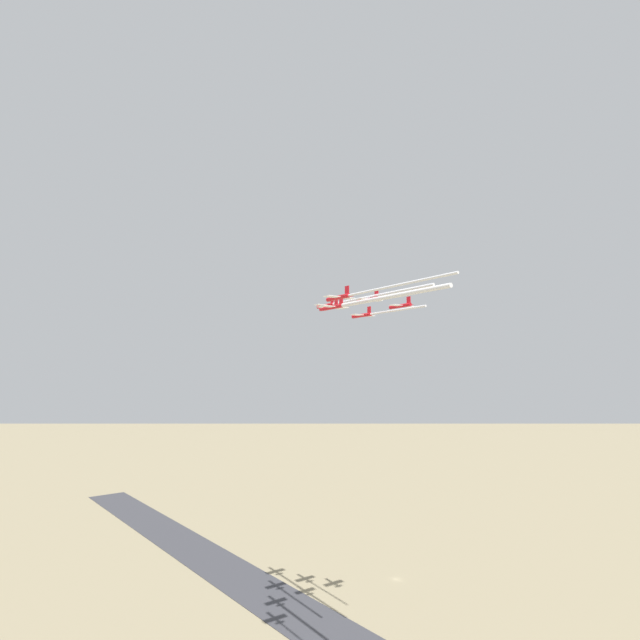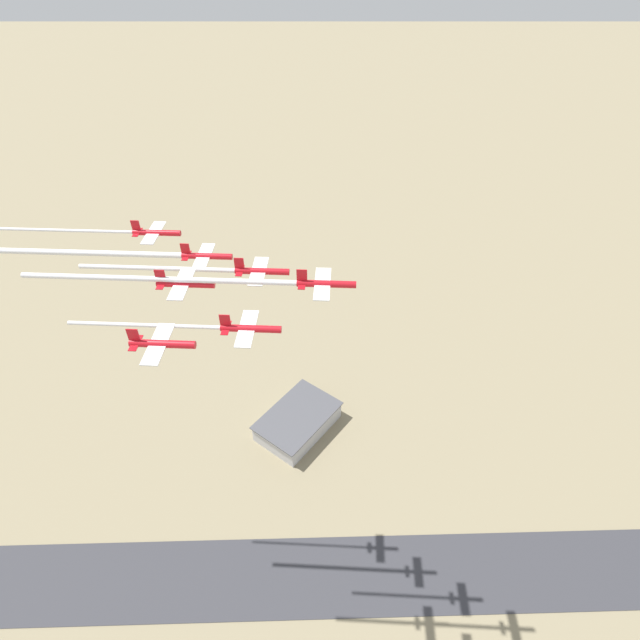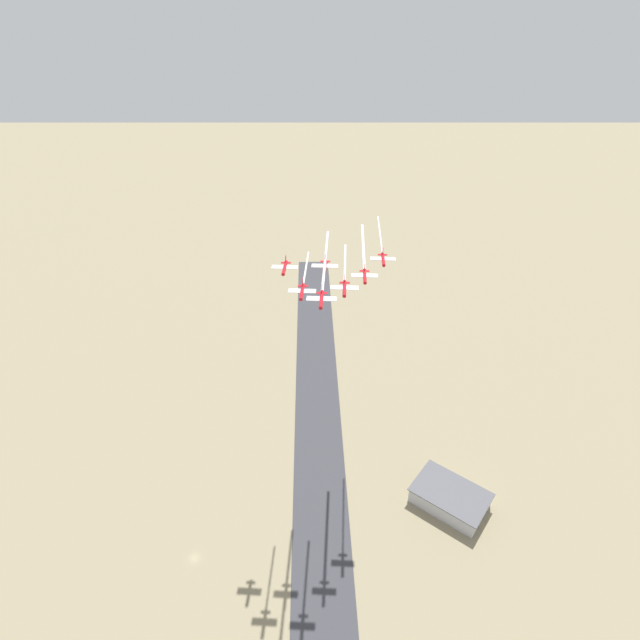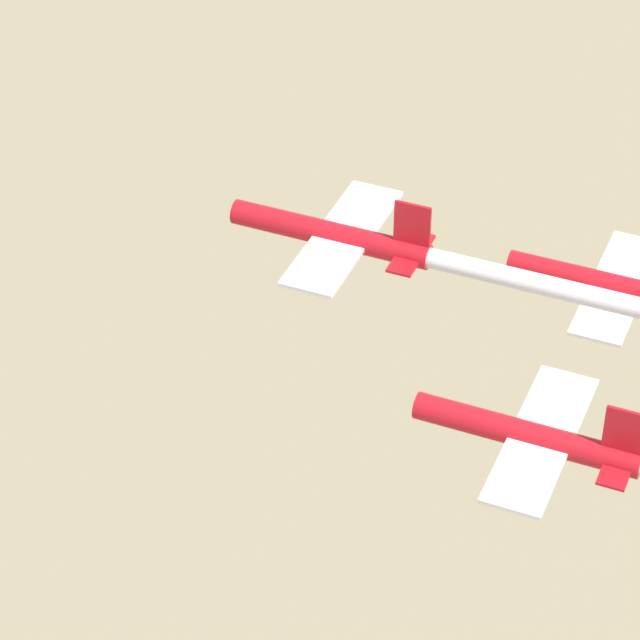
{
  "view_description": "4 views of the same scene",
  "coord_description": "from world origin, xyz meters",
  "px_view_note": "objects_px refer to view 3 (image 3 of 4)",
  "views": [
    {
      "loc": [
        -37.03,
        -252.87,
        98.67
      ],
      "look_at": [
        -36.51,
        -53.67,
        120.36
      ],
      "focal_mm": 28.0,
      "sensor_mm": 36.0,
      "label": 1
    },
    {
      "loc": [
        26.79,
        -4.1,
        181.99
      ],
      "look_at": [
        -29.4,
        -47.21,
        122.7
      ],
      "focal_mm": 28.0,
      "sensor_mm": 36.0,
      "label": 2
    },
    {
      "loc": [
        -125.38,
        68.64,
        215.91
      ],
      "look_at": [
        -37.94,
        -44.9,
        122.09
      ],
      "focal_mm": 28.0,
      "sensor_mm": 36.0,
      "label": 3
    },
    {
      "loc": [
        -71.09,
        -105.73,
        172.97
      ],
      "look_at": [
        -38.76,
        -55.04,
        126.0
      ],
      "focal_mm": 85.0,
      "sensor_mm": 36.0,
      "label": 4
    }
  ],
  "objects_px": {
    "jet_1": "(344,288)",
    "hangar": "(450,498)",
    "jet_0": "(321,299)",
    "jet_2": "(302,291)",
    "jet_4": "(325,266)",
    "jet_6": "(383,259)",
    "jet_5": "(285,267)",
    "jet_3": "(365,276)"
  },
  "relations": [
    {
      "from": "jet_2",
      "to": "jet_5",
      "type": "bearing_deg",
      "value": -59.53
    },
    {
      "from": "jet_3",
      "to": "jet_5",
      "type": "distance_m",
      "value": 32.05
    },
    {
      "from": "jet_0",
      "to": "jet_1",
      "type": "xyz_separation_m",
      "value": [
        1.15,
        -15.69,
        -3.02
      ]
    },
    {
      "from": "hangar",
      "to": "jet_0",
      "type": "height_order",
      "value": "jet_0"
    },
    {
      "from": "hangar",
      "to": "jet_0",
      "type": "bearing_deg",
      "value": 46.86
    },
    {
      "from": "jet_2",
      "to": "jet_6",
      "type": "bearing_deg",
      "value": -139.64
    },
    {
      "from": "jet_1",
      "to": "hangar",
      "type": "bearing_deg",
      "value": -179.73
    },
    {
      "from": "jet_1",
      "to": "jet_4",
      "type": "xyz_separation_m",
      "value": [
        14.28,
        -6.62,
        2.03
      ]
    },
    {
      "from": "jet_0",
      "to": "jet_3",
      "type": "relative_size",
      "value": 1.0
    },
    {
      "from": "hangar",
      "to": "jet_1",
      "type": "relative_size",
      "value": 3.44
    },
    {
      "from": "jet_2",
      "to": "jet_5",
      "type": "height_order",
      "value": "jet_5"
    },
    {
      "from": "hangar",
      "to": "jet_4",
      "type": "xyz_separation_m",
      "value": [
        60.23,
        25.49,
        121.17
      ]
    },
    {
      "from": "jet_0",
      "to": "jet_3",
      "type": "bearing_deg",
      "value": -120.47
    },
    {
      "from": "jet_0",
      "to": "jet_4",
      "type": "height_order",
      "value": "jet_0"
    },
    {
      "from": "jet_5",
      "to": "jet_6",
      "type": "distance_m",
      "value": 42.18
    },
    {
      "from": "jet_2",
      "to": "jet_4",
      "type": "height_order",
      "value": "jet_4"
    },
    {
      "from": "jet_4",
      "to": "hangar",
      "type": "bearing_deg",
      "value": 168.27
    },
    {
      "from": "jet_0",
      "to": "jet_2",
      "type": "relative_size",
      "value": 1.0
    },
    {
      "from": "jet_5",
      "to": "jet_6",
      "type": "xyz_separation_m",
      "value": [
        -25.09,
        -33.85,
        -1.98
      ]
    },
    {
      "from": "jet_0",
      "to": "jet_2",
      "type": "height_order",
      "value": "jet_0"
    },
    {
      "from": "jet_4",
      "to": "jet_3",
      "type": "bearing_deg",
      "value": 180.0
    },
    {
      "from": "jet_2",
      "to": "jet_4",
      "type": "xyz_separation_m",
      "value": [
        1.15,
        -15.69,
        3.89
      ]
    },
    {
      "from": "hangar",
      "to": "jet_4",
      "type": "bearing_deg",
      "value": 22.94
    },
    {
      "from": "jet_3",
      "to": "jet_2",
      "type": "bearing_deg",
      "value": 29.54
    },
    {
      "from": "hangar",
      "to": "jet_2",
      "type": "relative_size",
      "value": 3.44
    },
    {
      "from": "jet_1",
      "to": "jet_5",
      "type": "relative_size",
      "value": 1.0
    },
    {
      "from": "jet_6",
      "to": "jet_5",
      "type": "bearing_deg",
      "value": 18.78
    },
    {
      "from": "hangar",
      "to": "jet_2",
      "type": "bearing_deg",
      "value": 34.88
    },
    {
      "from": "jet_1",
      "to": "jet_5",
      "type": "bearing_deg",
      "value": -29.54
    },
    {
      "from": "hangar",
      "to": "jet_5",
      "type": "distance_m",
      "value": 144.99
    },
    {
      "from": "jet_0",
      "to": "jet_4",
      "type": "bearing_deg",
      "value": -90.0
    },
    {
      "from": "jet_2",
      "to": "hangar",
      "type": "bearing_deg",
      "value": -179.79
    },
    {
      "from": "hangar",
      "to": "jet_4",
      "type": "relative_size",
      "value": 3.44
    },
    {
      "from": "jet_5",
      "to": "jet_2",
      "type": "bearing_deg",
      "value": 120.47
    },
    {
      "from": "jet_1",
      "to": "jet_6",
      "type": "height_order",
      "value": "jet_1"
    },
    {
      "from": "jet_0",
      "to": "jet_6",
      "type": "height_order",
      "value": "jet_0"
    },
    {
      "from": "jet_1",
      "to": "jet_3",
      "type": "relative_size",
      "value": 1.0
    },
    {
      "from": "jet_5",
      "to": "jet_6",
      "type": "height_order",
      "value": "jet_5"
    },
    {
      "from": "hangar",
      "to": "jet_6",
      "type": "xyz_separation_m",
      "value": [
        48.26,
        0.72,
        118.21
      ]
    },
    {
      "from": "jet_2",
      "to": "jet_6",
      "type": "xyz_separation_m",
      "value": [
        -10.82,
        -40.47,
        0.94
      ]
    },
    {
      "from": "jet_4",
      "to": "jet_6",
      "type": "relative_size",
      "value": 1.0
    },
    {
      "from": "jet_3",
      "to": "jet_4",
      "type": "xyz_separation_m",
      "value": [
        13.12,
        9.08,
        3.89
      ]
    }
  ]
}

